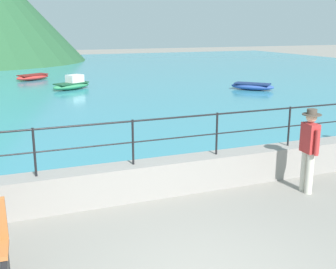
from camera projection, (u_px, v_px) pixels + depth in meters
promenade_wall at (134, 181)px, 8.46m from camera, size 20.00×0.56×0.70m
railing at (133, 134)px, 8.22m from camera, size 18.44×0.04×0.90m
lake_water at (35, 77)px, 28.91m from camera, size 64.00×44.32×0.06m
person_walking at (309, 147)px, 8.60m from camera, size 0.38×0.57×1.75m
boat_0 at (33, 77)px, 26.81m from camera, size 2.43×1.97×0.36m
boat_1 at (72, 84)px, 22.85m from camera, size 2.45×1.91×0.76m
boat_5 at (252, 86)px, 22.64m from camera, size 2.22×2.30×0.36m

